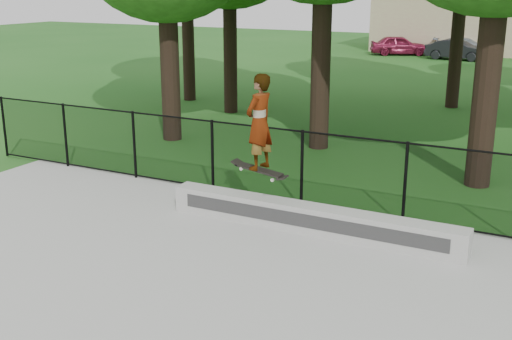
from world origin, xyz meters
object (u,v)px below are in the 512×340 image
at_px(car_c, 466,47).
at_px(skater_airborne, 259,124).
at_px(car_b, 457,50).
at_px(grind_ledge, 311,219).
at_px(car_a, 399,45).

height_order(car_c, skater_airborne, skater_airborne).
relative_size(car_c, skater_airborne, 1.91).
bearing_deg(car_b, car_c, 4.03).
bearing_deg(grind_ledge, car_b, 95.73).
distance_m(car_c, skater_airborne, 30.68).
bearing_deg(car_a, car_c, -95.24).
bearing_deg(car_c, car_b, 175.95).
height_order(car_a, car_c, car_a).
distance_m(car_a, skater_airborne, 29.89).
relative_size(car_a, skater_airborne, 1.89).
xyz_separation_m(car_b, skater_airborne, (1.94, -28.31, 1.37)).
distance_m(car_a, car_b, 3.74).
bearing_deg(grind_ledge, skater_airborne, -164.99).
xyz_separation_m(car_a, car_c, (3.69, 1.26, -0.04)).
distance_m(grind_ledge, skater_airborne, 1.87).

